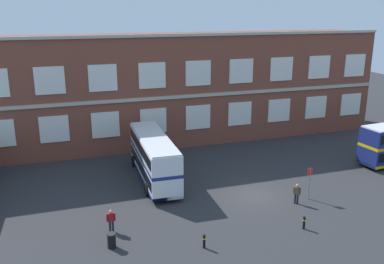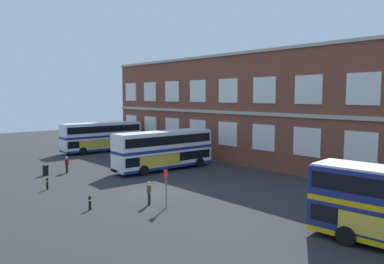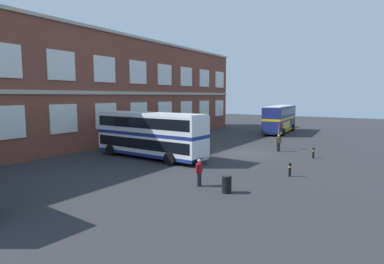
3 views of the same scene
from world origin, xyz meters
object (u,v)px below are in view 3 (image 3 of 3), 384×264
at_px(station_litter_bin, 227,184).
at_px(safety_bollard_east, 290,169).
at_px(double_decker_far, 280,119).
at_px(second_passenger, 278,142).
at_px(double_decker_middle, 150,134).
at_px(waiting_passenger, 199,171).
at_px(safety_bollard_west, 313,153).
at_px(bus_stand_flag, 279,134).

relative_size(station_litter_bin, safety_bollard_east, 1.08).
relative_size(double_decker_far, second_passenger, 6.58).
bearing_deg(safety_bollard_east, station_litter_bin, 160.98).
height_order(double_decker_far, second_passenger, double_decker_far).
xyz_separation_m(double_decker_far, second_passenger, (-16.01, -5.00, -1.22)).
distance_m(second_passenger, station_litter_bin, 15.09).
distance_m(double_decker_middle, station_litter_bin, 11.84).
xyz_separation_m(double_decker_middle, station_litter_bin, (-5.39, -10.41, -1.63)).
bearing_deg(double_decker_far, waiting_passenger, -171.12).
bearing_deg(safety_bollard_west, bus_stand_flag, 53.51).
relative_size(double_decker_far, safety_bollard_west, 11.77).
xyz_separation_m(bus_stand_flag, station_litter_bin, (-16.37, -2.29, -1.12)).
bearing_deg(station_litter_bin, double_decker_far, 12.44).
bearing_deg(double_decker_far, safety_bollard_west, -153.77).
bearing_deg(waiting_passenger, safety_bollard_west, -16.79).
distance_m(waiting_passenger, safety_bollard_west, 13.59).
bearing_deg(bus_stand_flag, second_passenger, -161.98).
bearing_deg(second_passenger, double_decker_middle, 138.16).
bearing_deg(double_decker_middle, safety_bollard_west, -57.31).
distance_m(bus_stand_flag, safety_bollard_east, 11.53).
relative_size(second_passenger, bus_stand_flag, 0.63).
distance_m(double_decker_middle, bus_stand_flag, 13.67).
xyz_separation_m(second_passenger, bus_stand_flag, (1.40, 0.45, 0.70)).
height_order(second_passenger, station_litter_bin, second_passenger).
height_order(double_decker_far, bus_stand_flag, double_decker_far).
relative_size(bus_stand_flag, safety_bollard_west, 2.84).
distance_m(double_decker_far, bus_stand_flag, 15.31).
bearing_deg(double_decker_far, bus_stand_flag, -162.71).
xyz_separation_m(bus_stand_flag, safety_bollard_west, (-3.09, -4.17, -1.14)).
relative_size(second_passenger, station_litter_bin, 1.65).
height_order(double_decker_far, safety_bollard_east, double_decker_far).
height_order(waiting_passenger, station_litter_bin, waiting_passenger).
relative_size(station_litter_bin, safety_bollard_west, 1.08).
distance_m(station_litter_bin, safety_bollard_east, 6.04).
bearing_deg(double_decker_middle, waiting_passenger, -121.40).
height_order(double_decker_middle, double_decker_far, same).
relative_size(double_decker_middle, station_litter_bin, 10.76).
height_order(station_litter_bin, safety_bollard_west, station_litter_bin).
height_order(safety_bollard_west, safety_bollard_east, same).
bearing_deg(double_decker_middle, second_passenger, -41.84).
distance_m(waiting_passenger, bus_stand_flag, 16.11).
relative_size(waiting_passenger, safety_bollard_east, 1.79).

